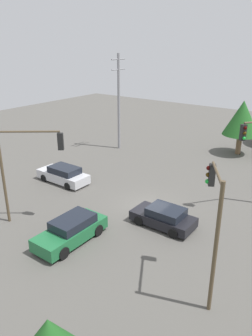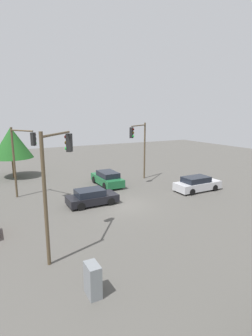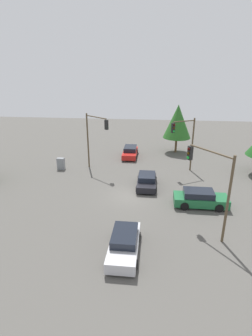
{
  "view_description": "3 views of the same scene",
  "coord_description": "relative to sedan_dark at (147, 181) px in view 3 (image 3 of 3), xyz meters",
  "views": [
    {
      "loc": [
        -17.79,
        -11.23,
        11.14
      ],
      "look_at": [
        0.19,
        2.03,
        2.51
      ],
      "focal_mm": 35.0,
      "sensor_mm": 36.0,
      "label": 1
    },
    {
      "loc": [
        17.97,
        -9.35,
        7.38
      ],
      "look_at": [
        -1.2,
        0.83,
        2.82
      ],
      "focal_mm": 28.0,
      "sensor_mm": 36.0,
      "label": 2
    },
    {
      "loc": [
        -2.05,
        22.31,
        11.37
      ],
      "look_at": [
        0.28,
        1.16,
        3.25
      ],
      "focal_mm": 28.0,
      "sensor_mm": 36.0,
      "label": 3
    }
  ],
  "objects": [
    {
      "name": "traffic_signal_main",
      "position": [
        6.17,
        -4.19,
        3.84
      ],
      "size": [
        2.98,
        2.33,
        6.58
      ],
      "rotation": [
        0.0,
        0.0,
        2.49
      ],
      "color": "brown",
      "rests_on": "ground_plane"
    },
    {
      "name": "traffic_signal_aux",
      "position": [
        -4.01,
        -4.66,
        3.57
      ],
      "size": [
        2.7,
        1.73,
        6.22
      ],
      "rotation": [
        0.0,
        0.0,
        0.52
      ],
      "color": "brown",
      "rests_on": "ground_plane"
    },
    {
      "name": "electrical_cabinet",
      "position": [
        10.39,
        -3.87,
        0.07
      ],
      "size": [
        0.86,
        0.51,
        1.4
      ],
      "primitive_type": "cube",
      "color": "gray",
      "rests_on": "ground_plane"
    },
    {
      "name": "sedan_green",
      "position": [
        -4.78,
        3.52,
        0.09
      ],
      "size": [
        4.65,
        1.98,
        1.49
      ],
      "rotation": [
        0.0,
        0.0,
        1.57
      ],
      "color": "#1E6638",
      "rests_on": "ground_plane"
    },
    {
      "name": "tree_corner",
      "position": [
        -3.73,
        -12.36,
        3.82
      ],
      "size": [
        3.87,
        3.87,
        6.76
      ],
      "color": "brown",
      "rests_on": "ground_plane"
    },
    {
      "name": "sedan_red",
      "position": [
        2.61,
        -9.54,
        0.04
      ],
      "size": [
        1.96,
        4.46,
        1.4
      ],
      "color": "red",
      "rests_on": "ground_plane"
    },
    {
      "name": "traffic_signal_cross",
      "position": [
        -4.64,
        7.34,
        3.73
      ],
      "size": [
        2.64,
        3.31,
        6.36
      ],
      "rotation": [
        0.0,
        0.0,
        -0.92
      ],
      "color": "brown",
      "rests_on": "ground_plane"
    },
    {
      "name": "ground_plane",
      "position": [
        1.48,
        2.22,
        -0.63
      ],
      "size": [
        80.0,
        80.0,
        0.0
      ],
      "primitive_type": "plane",
      "color": "#54514C"
    },
    {
      "name": "sedan_dark",
      "position": [
        0.0,
        0.0,
        0.0
      ],
      "size": [
        2.01,
        4.09,
        1.31
      ],
      "color": "black",
      "rests_on": "ground_plane"
    },
    {
      "name": "sedan_silver",
      "position": [
        1.09,
        10.4,
        0.05
      ],
      "size": [
        1.95,
        4.63,
        1.41
      ],
      "color": "silver",
      "rests_on": "ground_plane"
    }
  ]
}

